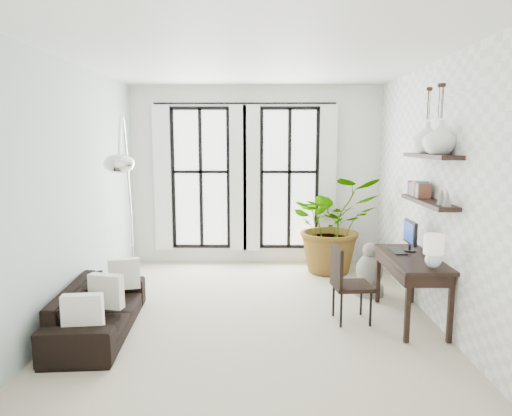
{
  "coord_description": "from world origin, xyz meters",
  "views": [
    {
      "loc": [
        0.11,
        -5.76,
        2.23
      ],
      "look_at": [
        0.03,
        0.3,
        1.33
      ],
      "focal_mm": 32.0,
      "sensor_mm": 36.0,
      "label": 1
    }
  ],
  "objects_px": {
    "sofa": "(99,309)",
    "desk_chair": "(345,279)",
    "buddha": "(369,273)",
    "plant": "(333,224)",
    "arc_lamp": "(124,159)",
    "desk": "(412,263)"
  },
  "relations": [
    {
      "from": "arc_lamp",
      "to": "plant",
      "type": "bearing_deg",
      "value": 29.05
    },
    {
      "from": "sofa",
      "to": "desk",
      "type": "xyz_separation_m",
      "value": [
        3.74,
        0.34,
        0.48
      ]
    },
    {
      "from": "sofa",
      "to": "arc_lamp",
      "type": "height_order",
      "value": "arc_lamp"
    },
    {
      "from": "sofa",
      "to": "plant",
      "type": "relative_size",
      "value": 1.16
    },
    {
      "from": "arc_lamp",
      "to": "buddha",
      "type": "distance_m",
      "value": 3.79
    },
    {
      "from": "plant",
      "to": "desk_chair",
      "type": "bearing_deg",
      "value": -94.5
    },
    {
      "from": "sofa",
      "to": "buddha",
      "type": "xyz_separation_m",
      "value": [
        3.47,
        1.37,
        0.05
      ]
    },
    {
      "from": "plant",
      "to": "desk_chair",
      "type": "distance_m",
      "value": 2.24
    },
    {
      "from": "desk_chair",
      "to": "desk",
      "type": "bearing_deg",
      "value": -7.11
    },
    {
      "from": "desk",
      "to": "desk_chair",
      "type": "bearing_deg",
      "value": 178.59
    },
    {
      "from": "sofa",
      "to": "desk_chair",
      "type": "relative_size",
      "value": 2.0
    },
    {
      "from": "sofa",
      "to": "plant",
      "type": "bearing_deg",
      "value": -54.69
    },
    {
      "from": "sofa",
      "to": "arc_lamp",
      "type": "bearing_deg",
      "value": -10.75
    },
    {
      "from": "sofa",
      "to": "desk_chair",
      "type": "distance_m",
      "value": 2.97
    },
    {
      "from": "desk",
      "to": "desk_chair",
      "type": "relative_size",
      "value": 1.45
    },
    {
      "from": "desk",
      "to": "buddha",
      "type": "height_order",
      "value": "desk"
    },
    {
      "from": "desk",
      "to": "buddha",
      "type": "distance_m",
      "value": 1.15
    },
    {
      "from": "sofa",
      "to": "arc_lamp",
      "type": "distance_m",
      "value": 1.94
    },
    {
      "from": "desk_chair",
      "to": "arc_lamp",
      "type": "distance_m",
      "value": 3.23
    },
    {
      "from": "arc_lamp",
      "to": "buddha",
      "type": "height_order",
      "value": "arc_lamp"
    },
    {
      "from": "sofa",
      "to": "desk_chair",
      "type": "bearing_deg",
      "value": -87.26
    },
    {
      "from": "buddha",
      "to": "sofa",
      "type": "bearing_deg",
      "value": -158.44
    }
  ]
}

